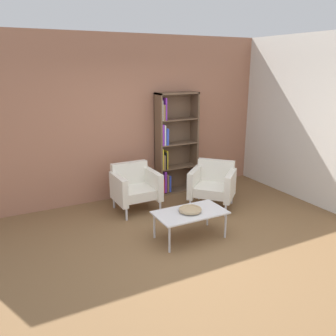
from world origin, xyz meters
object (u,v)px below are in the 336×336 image
Objects in this scene: coffee_table_low at (190,214)px; armchair_corner_red at (213,184)px; bookshelf_tall at (173,146)px; decorative_bowl at (190,210)px; armchair_spare_guest at (135,186)px.

coffee_table_low is 1.05× the size of armchair_corner_red.
armchair_corner_red is at bearing -75.61° from bookshelf_tall.
coffee_table_low is at bearing 45.00° from decorative_bowl.
coffee_table_low is 1.36m from armchair_spare_guest.
armchair_corner_red is (1.25, -0.49, 0.00)m from armchair_spare_guest.
bookshelf_tall is 5.94× the size of decorative_bowl.
bookshelf_tall reaches higher than armchair_spare_guest.
decorative_bowl reaches higher than coffee_table_low.
armchair_corner_red reaches higher than decorative_bowl.
armchair_corner_red is at bearing 41.02° from decorative_bowl.
bookshelf_tall is 2.01m from decorative_bowl.
bookshelf_tall reaches higher than coffee_table_low.
armchair_spare_guest is at bearing 102.71° from coffee_table_low.
decorative_bowl is at bearing -135.00° from coffee_table_low.
bookshelf_tall is 1.22m from armchair_spare_guest.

